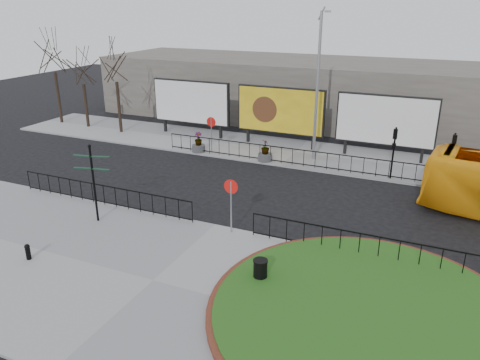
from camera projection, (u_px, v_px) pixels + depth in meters
The scene contains 25 objects.
ground at pixel (215, 227), 21.31m from camera, with size 90.00×90.00×0.00m, color black.
pavement_near at pixel (153, 282), 17.02m from camera, with size 30.00×10.00×0.12m, color gray.
pavement_far at pixel (295, 153), 31.53m from camera, with size 44.00×6.00×0.12m, color gray.
brick_edge at pixel (368, 315), 14.97m from camera, with size 10.40×10.40×0.18m, color brown.
grass_lawn at pixel (368, 314), 14.96m from camera, with size 10.00×10.00×0.22m, color #134312.
railing_near_left at pixel (104, 195), 23.09m from camera, with size 10.00×0.10×1.10m, color black, non-canonical shape.
railing_near_right at pixel (359, 245), 18.34m from camera, with size 9.00×0.10×1.10m, color black, non-canonical shape.
railing_far at pixel (298, 157), 28.62m from camera, with size 18.00×0.10×1.10m, color black, non-canonical shape.
speed_sign_far at pixel (211, 127), 30.55m from camera, with size 0.64×0.07×2.47m.
speed_sign_near at pixel (231, 194), 19.90m from camera, with size 0.64×0.07×2.47m.
billboard_left at pixel (191, 102), 34.67m from camera, with size 6.20×0.31×4.10m.
billboard_mid at pixel (280, 111), 32.02m from camera, with size 6.20×0.31×4.10m.
billboard_right at pixel (386, 121), 29.36m from camera, with size 6.20×0.31×4.10m.
lamp_post at pixel (317, 85), 28.40m from camera, with size 0.74×0.18×9.23m.
signal_pole_a at pixel (394, 145), 26.06m from camera, with size 0.22×0.26×3.00m.
signal_pole_b at pixel (452, 152), 24.92m from camera, with size 0.22×0.26×3.00m.
tree_left at pixel (117, 87), 35.14m from camera, with size 2.00×2.00×7.00m, color #2D2119, non-canonical shape.
tree_mid at pixel (84, 88), 36.87m from camera, with size 2.00×2.00×6.20m, color #2D2119, non-canonical shape.
tree_far at pixel (56, 77), 37.94m from camera, with size 2.00×2.00×7.50m, color #2D2119, non-canonical shape.
building_backdrop at pixel (333, 92), 39.19m from camera, with size 40.00×10.00×5.00m, color slate.
fingerpost_sign at pixel (93, 176), 20.86m from camera, with size 1.71×0.65×3.67m.
bollard at pixel (28, 251), 18.27m from camera, with size 0.21×0.21×0.65m.
litter_bin at pixel (260, 271), 16.75m from camera, with size 0.54×0.54×0.89m.
planter_a at pixel (198, 145), 31.39m from camera, with size 0.89×0.89×1.34m.
planter_b at pixel (265, 153), 29.56m from camera, with size 0.90×0.90×1.39m.
Camera 1 is at (8.81, -17.03, 9.60)m, focal length 35.00 mm.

